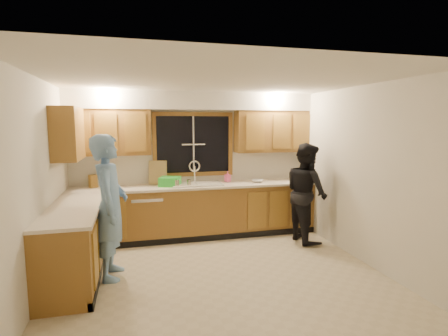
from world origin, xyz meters
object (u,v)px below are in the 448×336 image
object	(u,v)px
sink	(197,188)
dish_crate	(170,181)
dishwasher	(147,217)
man	(110,207)
bowl	(257,181)
knife_block	(93,181)
soap_bottle	(228,176)
stove	(66,260)
woman	(306,192)

from	to	relation	value
sink	dish_crate	xyz separation A→B (m)	(-0.46, -0.02, 0.13)
dishwasher	man	bearing A→B (deg)	-110.65
dish_crate	bowl	bearing A→B (deg)	-1.21
knife_block	soap_bottle	size ratio (longest dim) A/B	1.10
stove	dish_crate	world-z (taller)	dish_crate
dishwasher	knife_block	size ratio (longest dim) A/B	3.87
dish_crate	bowl	distance (m)	1.56
woman	dish_crate	xyz separation A→B (m)	(-2.20, 0.65, 0.17)
dishwasher	woman	xyz separation A→B (m)	(2.59, -0.65, 0.42)
knife_block	bowl	xyz separation A→B (m)	(2.80, -0.21, -0.08)
sink	knife_block	distance (m)	1.71
stove	dish_crate	size ratio (longest dim) A/B	2.74
woman	knife_block	bearing A→B (deg)	73.59
dishwasher	woman	size ratio (longest dim) A/B	0.50
soap_bottle	man	bearing A→B (deg)	-142.19
sink	man	distance (m)	1.90
stove	soap_bottle	bearing A→B (deg)	39.82
stove	woman	distance (m)	3.74
sink	dishwasher	bearing A→B (deg)	-179.01
dish_crate	man	bearing A→B (deg)	-124.05
man	knife_block	distance (m)	1.53
bowl	knife_block	bearing A→B (deg)	175.79
dish_crate	stove	bearing A→B (deg)	-126.61
dishwasher	dish_crate	xyz separation A→B (m)	(0.39, -0.00, 0.59)
dishwasher	man	size ratio (longest dim) A/B	0.45
knife_block	bowl	size ratio (longest dim) A/B	1.04
woman	soap_bottle	bearing A→B (deg)	50.28
woman	dish_crate	bearing A→B (deg)	70.55
man	soap_bottle	world-z (taller)	man
soap_bottle	woman	bearing A→B (deg)	-36.78
dishwasher	man	world-z (taller)	man
woman	dishwasher	bearing A→B (deg)	72.87
woman	soap_bottle	size ratio (longest dim) A/B	8.59
stove	knife_block	size ratio (longest dim) A/B	4.24
dishwasher	knife_block	world-z (taller)	knife_block
soap_bottle	sink	bearing A→B (deg)	-163.44
dish_crate	bowl	xyz separation A→B (m)	(1.56, -0.03, -0.05)
soap_bottle	bowl	distance (m)	0.55
stove	soap_bottle	xyz separation A→B (m)	(2.40, 2.00, 0.57)
dishwasher	knife_block	xyz separation A→B (m)	(-0.85, 0.17, 0.62)
sink	dish_crate	size ratio (longest dim) A/B	2.62
dishwasher	woman	world-z (taller)	woman
dishwasher	soap_bottle	xyz separation A→B (m)	(1.45, 0.19, 0.61)
man	bowl	xyz separation A→B (m)	(2.45, 1.28, 0.03)
man	knife_block	world-z (taller)	man
dishwasher	man	xyz separation A→B (m)	(-0.50, -1.32, 0.51)
man	bowl	distance (m)	2.76
sink	bowl	xyz separation A→B (m)	(1.10, -0.05, 0.08)
dishwasher	stove	distance (m)	2.04
dishwasher	bowl	xyz separation A→B (m)	(1.95, -0.04, 0.54)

